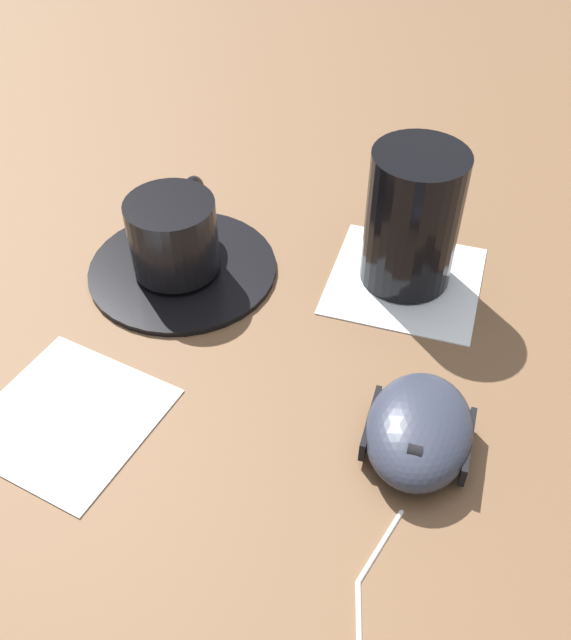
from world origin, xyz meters
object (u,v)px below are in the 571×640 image
drinking_glass (412,219)px  saucer (183,266)px  computer_mouse (419,430)px  coffee_cup (174,233)px

drinking_glass → saucer: bearing=-89.0°
computer_mouse → drinking_glass: bearing=179.3°
saucer → coffee_cup: size_ratio=1.58×
coffee_cup → drinking_glass: 0.19m
computer_mouse → drinking_glass: 0.18m
computer_mouse → saucer: bearing=-132.7°
computer_mouse → coffee_cup: bearing=-131.9°
coffee_cup → computer_mouse: 0.25m
computer_mouse → drinking_glass: drinking_glass is taller
saucer → computer_mouse: computer_mouse is taller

